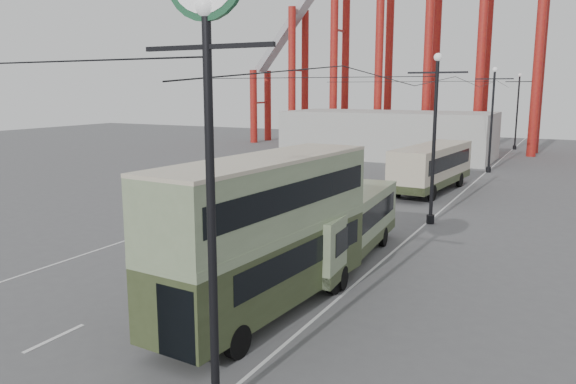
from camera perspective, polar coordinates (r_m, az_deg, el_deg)
The scene contains 11 objects.
ground at distance 19.49m, azimuth -16.08°, elevation -12.44°, with size 160.00×160.00×0.00m, color #515254.
road_markings at distance 36.02m, azimuth 4.84°, elevation -1.51°, with size 12.52×120.00×0.01m.
lamp_post_near at distance 12.11m, azimuth -8.18°, elevation 12.31°, with size 3.20×0.44×10.80m.
lamp_post_mid at distance 31.77m, azimuth 14.62°, elevation 5.11°, with size 3.20×0.44×9.32m.
lamp_post_far at distance 53.40m, azimuth 19.98°, elevation 6.86°, with size 3.20×0.44×9.32m.
lamp_post_distant at distance 75.24m, azimuth 22.26°, elevation 7.57°, with size 3.20×0.44×9.32m.
fairground_shed at distance 62.88m, azimuth 10.17°, elevation 5.77°, with size 22.00×10.00×5.00m, color #AAAAA5.
double_decker_bus at distance 18.48m, azimuth -2.19°, elevation -3.62°, with size 3.21×9.99×5.28m.
single_decker_green at distance 24.47m, azimuth 5.64°, elevation -3.38°, with size 3.07×10.30×2.87m.
single_decker_cream at distance 42.36m, azimuth 14.41°, elevation 2.60°, with size 3.71×11.07×3.38m.
pedestrian at distance 24.39m, azimuth -6.02°, elevation -5.01°, with size 0.70×0.46×1.93m, color black.
Camera 1 is at (12.61, -12.86, 7.44)m, focal length 35.00 mm.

